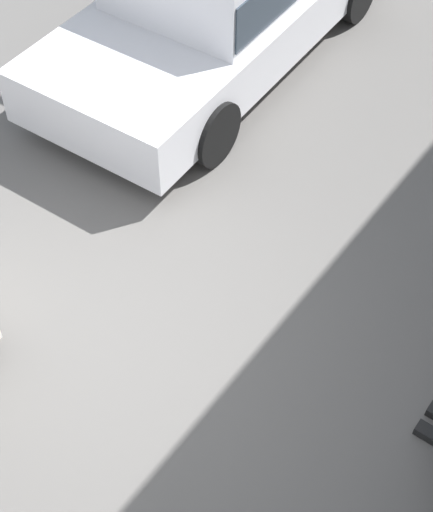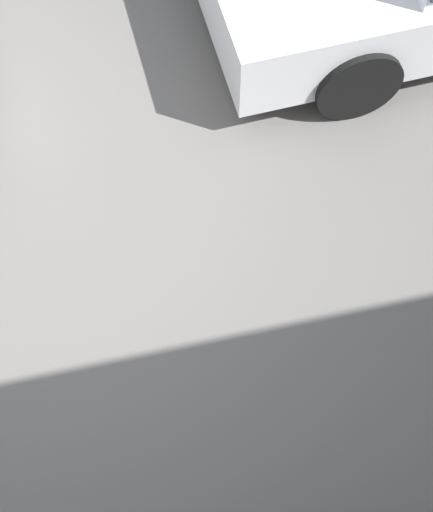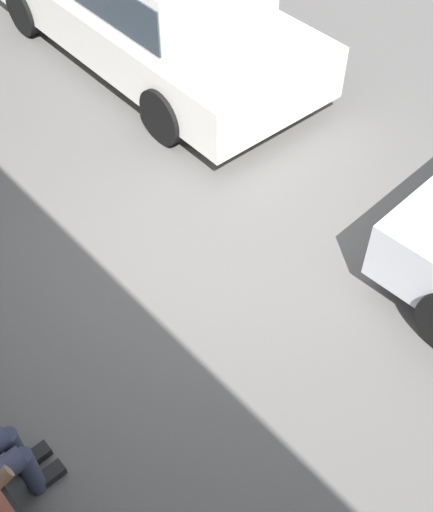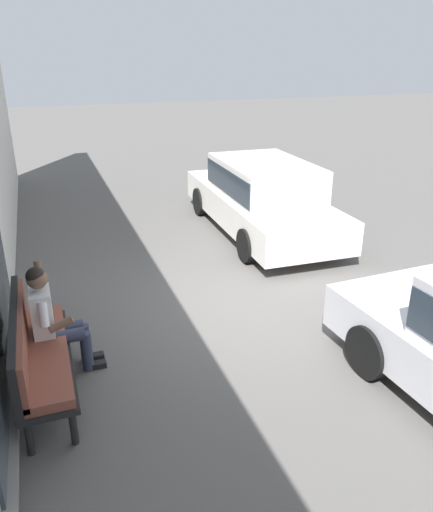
# 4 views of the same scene
# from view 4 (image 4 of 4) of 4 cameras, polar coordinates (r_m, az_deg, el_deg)

# --- Properties ---
(ground_plane) EXTENTS (60.00, 60.00, 0.00)m
(ground_plane) POSITION_cam_4_polar(r_m,az_deg,el_deg) (7.41, 3.15, -5.12)
(ground_plane) COLOR #565451
(bench) EXTENTS (1.98, 0.55, 0.98)m
(bench) POSITION_cam_4_polar(r_m,az_deg,el_deg) (5.61, -20.18, -9.87)
(bench) COLOR black
(bench) RESTS_ON ground_plane
(person_on_phone) EXTENTS (0.73, 0.74, 1.32)m
(person_on_phone) POSITION_cam_4_polar(r_m,az_deg,el_deg) (5.84, -18.24, -6.78)
(person_on_phone) COLOR #2D3347
(person_on_phone) RESTS_ON ground_plane
(parked_car_mid) EXTENTS (4.65, 1.94, 1.46)m
(parked_car_mid) POSITION_cam_4_polar(r_m,az_deg,el_deg) (9.96, 5.22, 7.03)
(parked_car_mid) COLOR white
(parked_car_mid) RESTS_ON ground_plane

